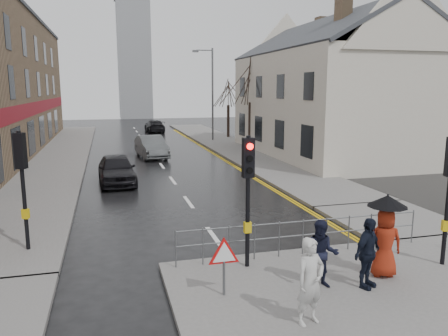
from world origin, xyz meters
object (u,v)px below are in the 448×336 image
pedestrian_b (322,254)px  pedestrian_d (367,253)px  car_mid (151,147)px  car_parked (116,169)px  pedestrian_with_umbrella (385,232)px  pedestrian_a (310,281)px

pedestrian_b → pedestrian_d: (1.00, -0.30, 0.03)m
pedestrian_b → car_mid: 21.46m
car_parked → car_mid: car_mid is taller
car_mid → pedestrian_d: bearing=-89.2°
pedestrian_b → pedestrian_with_umbrella: (1.77, 0.15, 0.32)m
pedestrian_a → pedestrian_with_umbrella: 3.16m
car_parked → car_mid: size_ratio=0.95×
car_parked → pedestrian_with_umbrella: bearing=-68.0°
pedestrian_d → car_mid: size_ratio=0.37×
pedestrian_with_umbrella → car_mid: pedestrian_with_umbrella is taller
pedestrian_d → car_parked: 14.66m
pedestrian_with_umbrella → pedestrian_b: bearing=-175.1°
pedestrian_a → car_parked: (-3.30, 14.78, -0.28)m
car_parked → pedestrian_d: bearing=-71.5°
pedestrian_b → car_mid: bearing=120.9°
pedestrian_with_umbrella → pedestrian_d: size_ratio=1.23×
pedestrian_b → car_mid: pedestrian_b is taller
pedestrian_b → car_mid: (-1.75, 21.39, -0.19)m
pedestrian_d → pedestrian_b: bearing=135.7°
pedestrian_a → pedestrian_d: 2.26m
pedestrian_b → car_parked: pedestrian_b is taller
pedestrian_b → pedestrian_d: pedestrian_d is taller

